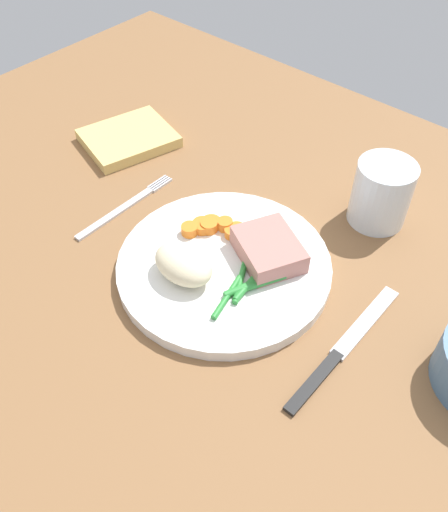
{
  "coord_description": "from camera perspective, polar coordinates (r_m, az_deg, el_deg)",
  "views": [
    {
      "loc": [
        30.86,
        -34.43,
        51.08
      ],
      "look_at": [
        2.12,
        -1.59,
        4.6
      ],
      "focal_mm": 37.87,
      "sensor_mm": 36.0,
      "label": 1
    }
  ],
  "objects": [
    {
      "name": "carrot_slices",
      "position": [
        0.68,
        -1.15,
        3.08
      ],
      "size": [
        6.51,
        6.12,
        1.29
      ],
      "color": "orange",
      "rests_on": "dinner_plate"
    },
    {
      "name": "fork",
      "position": [
        0.75,
        -10.4,
        5.13
      ],
      "size": [
        1.44,
        16.6,
        0.4
      ],
      "rotation": [
        0.0,
        0.0,
        0.06
      ],
      "color": "silver",
      "rests_on": "dining_table"
    },
    {
      "name": "meat_portion",
      "position": [
        0.64,
        4.72,
        0.72
      ],
      "size": [
        10.31,
        9.61,
        2.72
      ],
      "primitive_type": "cube",
      "rotation": [
        0.0,
        0.0,
        -0.47
      ],
      "color": "#B2756B",
      "rests_on": "dinner_plate"
    },
    {
      "name": "napkin",
      "position": [
        0.86,
        -10.04,
        12.14
      ],
      "size": [
        14.14,
        15.56,
        1.68
      ],
      "primitive_type": "cube",
      "rotation": [
        0.0,
        0.0,
        -0.28
      ],
      "color": "#DBBC6B",
      "rests_on": "dining_table"
    },
    {
      "name": "water_glass",
      "position": [
        0.73,
        16.19,
        5.98
      ],
      "size": [
        7.52,
        7.52,
        8.63
      ],
      "color": "silver",
      "rests_on": "dining_table"
    },
    {
      "name": "green_beans",
      "position": [
        0.62,
        2.46,
        -3.04
      ],
      "size": [
        5.99,
        10.22,
        0.84
      ],
      "color": "#2D8C38",
      "rests_on": "dinner_plate"
    },
    {
      "name": "dining_table",
      "position": [
        0.68,
        -0.46,
        -0.48
      ],
      "size": [
        120.0,
        90.0,
        2.0
      ],
      "color": "brown",
      "rests_on": "ground"
    },
    {
      "name": "dinner_plate",
      "position": [
        0.65,
        0.0,
        -1.08
      ],
      "size": [
        25.77,
        25.77,
        1.6
      ],
      "primitive_type": "cylinder",
      "color": "white",
      "rests_on": "dining_table"
    },
    {
      "name": "knife",
      "position": [
        0.6,
        12.37,
        -9.6
      ],
      "size": [
        1.7,
        20.5,
        0.64
      ],
      "rotation": [
        0.0,
        0.0,
        0.07
      ],
      "color": "black",
      "rests_on": "dining_table"
    },
    {
      "name": "mashed_potatoes",
      "position": [
        0.62,
        -4.44,
        -0.78
      ],
      "size": [
        7.59,
        5.21,
        3.72
      ],
      "primitive_type": "ellipsoid",
      "color": "beige",
      "rests_on": "dinner_plate"
    }
  ]
}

